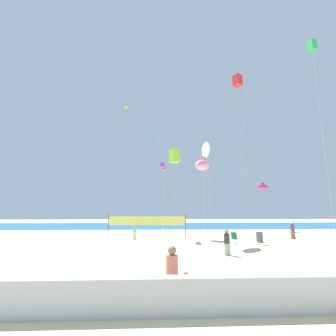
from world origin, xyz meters
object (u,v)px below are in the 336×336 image
object	(u,v)px
mother_figure	(172,272)
kite_lime_diamond	(126,109)
beachgoer_charcoal_shirt	(227,241)
beach_handbag	(225,241)
kite_lime_box	(175,156)
kite_pink_inflatable	(203,165)
kite_magenta_inflatable	(263,187)
folding_beach_chair	(235,237)
toddler_figure	(186,286)
kite_red_box	(237,81)
kite_cyan_diamond	(158,142)
kite_green_box	(312,46)
kite_white_delta	(207,150)
kite_magenta_diamond	(242,99)
trash_barrel	(259,237)
beachgoer_plum_shirt	(292,230)
volleyball_net	(147,222)
kite_violet_tube	(163,167)
beachgoer_sage_shirt	(135,231)

from	to	relation	value
mother_figure	kite_lime_diamond	bearing A→B (deg)	96.29
beachgoer_charcoal_shirt	beach_handbag	world-z (taller)	beachgoer_charcoal_shirt
kite_lime_box	kite_pink_inflatable	xyz separation A→B (m)	(2.09, -5.97, -2.18)
kite_lime_box	kite_magenta_inflatable	distance (m)	15.10
folding_beach_chair	beachgoer_charcoal_shirt	bearing A→B (deg)	-120.22
toddler_figure	kite_red_box	xyz separation A→B (m)	(8.50, 17.46, 17.47)
beachgoer_charcoal_shirt	kite_cyan_diamond	world-z (taller)	kite_cyan_diamond
kite_lime_box	kite_lime_diamond	size ratio (longest dim) A/B	0.52
beachgoer_charcoal_shirt	kite_green_box	xyz separation A→B (m)	(9.72, 3.30, 16.95)
kite_white_delta	kite_magenta_diamond	distance (m)	13.87
kite_lime_diamond	kite_pink_inflatable	bearing A→B (deg)	-57.48
folding_beach_chair	trash_barrel	world-z (taller)	trash_barrel
toddler_figure	kite_magenta_diamond	distance (m)	31.89
beachgoer_charcoal_shirt	beachgoer_plum_shirt	bearing A→B (deg)	91.82
volleyball_net	kite_white_delta	distance (m)	9.95
beach_handbag	kite_violet_tube	world-z (taller)	kite_violet_tube
trash_barrel	kite_violet_tube	size ratio (longest dim) A/B	0.12
mother_figure	beachgoer_plum_shirt	distance (m)	20.63
kite_cyan_diamond	kite_violet_tube	distance (m)	12.76
kite_magenta_diamond	kite_pink_inflatable	bearing A→B (deg)	-126.79
mother_figure	kite_lime_diamond	xyz separation A→B (m)	(-5.45, 26.79, 17.37)
beachgoer_plum_shirt	kite_white_delta	bearing A→B (deg)	-80.08
kite_lime_box	kite_lime_diamond	xyz separation A→B (m)	(-6.94, 8.20, 9.26)
kite_pink_inflatable	kite_magenta_diamond	world-z (taller)	kite_magenta_diamond
beachgoer_sage_shirt	mother_figure	bearing A→B (deg)	3.06
kite_magenta_inflatable	beachgoer_charcoal_shirt	bearing A→B (deg)	-121.17
toddler_figure	kite_magenta_diamond	size ratio (longest dim) A/B	0.05
beachgoer_plum_shirt	folding_beach_chair	distance (m)	7.14
volleyball_net	beach_handbag	xyz separation A→B (m)	(7.21, -4.04, -1.52)
kite_magenta_diamond	kite_red_box	size ratio (longest dim) A/B	1.09
trash_barrel	kite_white_delta	xyz separation A→B (m)	(-3.89, 2.72, 8.67)
volleyball_net	kite_green_box	xyz separation A→B (m)	(15.30, -6.82, 16.18)
kite_lime_box	kite_red_box	bearing A→B (deg)	-9.05
folding_beach_chair	kite_magenta_inflatable	bearing A→B (deg)	47.00
kite_magenta_diamond	beachgoer_sage_shirt	bearing A→B (deg)	-153.15
beachgoer_sage_shirt	kite_lime_box	bearing A→B (deg)	113.11
beachgoer_plum_shirt	kite_white_delta	xyz separation A→B (m)	(-8.32, 0.39, 8.21)
trash_barrel	kite_red_box	bearing A→B (deg)	86.68
folding_beach_chair	kite_green_box	world-z (taller)	kite_green_box
mother_figure	trash_barrel	bearing A→B (deg)	52.12
beachgoer_plum_shirt	volleyball_net	xyz separation A→B (m)	(-14.70, 1.87, 0.71)
kite_green_box	beachgoer_sage_shirt	bearing A→B (deg)	162.13
volleyball_net	kite_violet_tube	distance (m)	6.10
mother_figure	kite_violet_tube	distance (m)	17.99
mother_figure	kite_pink_inflatable	size ratio (longest dim) A/B	0.22
folding_beach_chair	beach_handbag	distance (m)	0.87
toddler_figure	kite_cyan_diamond	distance (m)	30.92
mother_figure	beachgoer_charcoal_shirt	world-z (taller)	mother_figure
beachgoer_charcoal_shirt	kite_red_box	distance (m)	20.30
kite_magenta_diamond	toddler_figure	bearing A→B (deg)	-115.63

